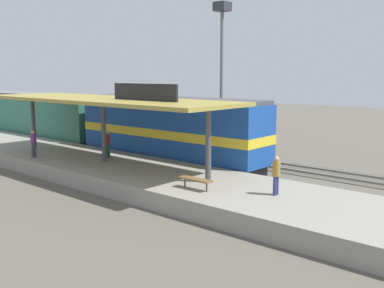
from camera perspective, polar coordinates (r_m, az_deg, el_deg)
ground_plane at (r=31.61m, az=-1.78°, el=-2.07°), size 120.00×120.00×0.00m
track_near at (r=30.19m, az=-4.35°, el=-2.56°), size 3.20×110.00×0.16m
track_far at (r=33.54m, az=1.22°, el=-1.37°), size 3.20×110.00×0.16m
platform at (r=27.13m, az=-11.25°, el=-3.14°), size 6.00×44.00×0.90m
station_canopy at (r=26.51m, az=-11.40°, el=5.50°), size 5.20×18.00×4.70m
platform_bench at (r=20.04m, az=0.46°, el=-4.66°), size 0.44×1.70×0.50m
locomotive at (r=29.11m, az=-3.01°, el=1.77°), size 2.93×14.43×4.44m
passenger_carriage_single at (r=43.48m, az=-20.47°, el=3.49°), size 2.90×20.00×4.24m
freight_car at (r=34.12m, az=-0.54°, el=2.11°), size 2.80×12.00×3.54m
light_mast at (r=35.91m, az=3.91°, el=12.71°), size 1.10×1.10×11.70m
person_waiting at (r=29.37m, az=-19.92°, el=0.21°), size 0.34×0.34×1.71m
person_walking at (r=28.08m, az=-10.93°, el=0.20°), size 0.34×0.34×1.71m
person_boarding at (r=19.33m, az=10.88°, el=-3.78°), size 0.34×0.34×1.71m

